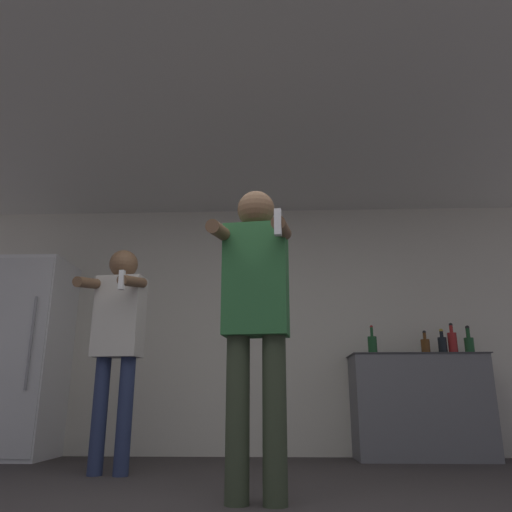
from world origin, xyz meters
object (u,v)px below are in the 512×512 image
(refrigerator, at_px, (23,356))
(bottle_green_wine, at_px, (425,346))
(bottle_dark_rum, at_px, (469,344))
(person_woman_foreground, at_px, (256,309))
(bottle_clear_vodka, at_px, (453,342))
(bottle_short_whiskey, at_px, (372,344))
(person_man_side, at_px, (118,331))
(bottle_brown_liquor, at_px, (442,344))

(refrigerator, height_order, bottle_green_wine, refrigerator)
(bottle_dark_rum, distance_m, person_woman_foreground, 2.87)
(bottle_green_wine, bearing_deg, bottle_clear_vodka, 0.00)
(bottle_green_wine, bearing_deg, bottle_short_whiskey, 180.00)
(bottle_short_whiskey, xyz_separation_m, person_woman_foreground, (-1.04, -2.10, -0.03))
(bottle_dark_rum, xyz_separation_m, person_woman_foreground, (-1.96, -2.10, -0.03))
(person_woman_foreground, distance_m, person_man_side, 1.52)
(refrigerator, xyz_separation_m, bottle_short_whiskey, (3.39, 0.04, 0.10))
(refrigerator, bearing_deg, person_man_side, -39.49)
(refrigerator, height_order, bottle_clear_vodka, refrigerator)
(bottle_green_wine, bearing_deg, refrigerator, -179.38)
(bottle_clear_vodka, distance_m, person_woman_foreground, 2.77)
(bottle_short_whiskey, height_order, person_woman_foreground, person_woman_foreground)
(bottle_clear_vodka, height_order, person_woman_foreground, person_woman_foreground)
(refrigerator, distance_m, bottle_clear_vodka, 4.16)
(bottle_short_whiskey, distance_m, bottle_clear_vodka, 0.76)
(refrigerator, height_order, bottle_brown_liquor, refrigerator)
(bottle_short_whiskey, bearing_deg, bottle_brown_liquor, 0.00)
(bottle_dark_rum, bearing_deg, person_woman_foreground, -133.07)
(bottle_brown_liquor, distance_m, person_man_side, 3.01)
(bottle_dark_rum, bearing_deg, bottle_brown_liquor, 180.00)
(bottle_short_whiskey, bearing_deg, bottle_clear_vodka, 0.00)
(bottle_short_whiskey, xyz_separation_m, person_man_side, (-2.15, -1.06, -0.01))
(refrigerator, bearing_deg, bottle_brown_liquor, 0.59)
(bottle_dark_rum, height_order, person_man_side, person_man_side)
(bottle_clear_vodka, relative_size, person_man_side, 0.18)
(bottle_short_whiskey, bearing_deg, person_man_side, -153.71)
(bottle_brown_liquor, bearing_deg, refrigerator, -179.41)
(bottle_brown_liquor, xyz_separation_m, person_man_side, (-2.82, -1.06, -0.00))
(refrigerator, distance_m, bottle_brown_liquor, 4.06)
(refrigerator, bearing_deg, person_woman_foreground, -41.22)
(bottle_clear_vodka, bearing_deg, bottle_green_wine, 180.00)
(refrigerator, distance_m, bottle_green_wine, 3.90)
(bottle_short_whiskey, relative_size, person_man_side, 0.17)
(bottle_brown_liquor, bearing_deg, person_man_side, -159.33)
(refrigerator, xyz_separation_m, person_woman_foreground, (2.35, -2.06, 0.07))
(bottle_green_wine, height_order, bottle_clear_vodka, bottle_clear_vodka)
(bottle_brown_liquor, bearing_deg, bottle_clear_vodka, 0.00)
(bottle_green_wine, xyz_separation_m, bottle_brown_liquor, (0.16, 0.00, 0.01))
(bottle_clear_vodka, height_order, bottle_dark_rum, bottle_clear_vodka)
(bottle_short_whiskey, xyz_separation_m, bottle_green_wine, (0.50, 0.00, -0.01))
(bottle_short_whiskey, bearing_deg, person_woman_foreground, -116.44)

